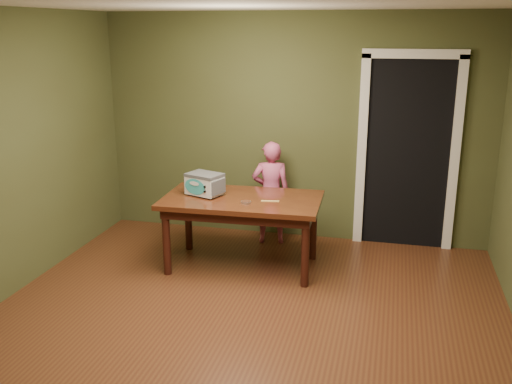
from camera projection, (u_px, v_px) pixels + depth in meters
floor at (235, 339)px, 4.60m from camera, size 5.00×5.00×0.00m
room_shell at (232, 130)px, 4.12m from camera, size 4.52×5.02×2.61m
doorway at (407, 150)px, 6.60m from camera, size 1.10×0.66×2.25m
dining_table at (242, 207)px, 5.83m from camera, size 1.63×0.96×0.75m
toy_oven at (205, 183)px, 5.86m from camera, size 0.43×0.35×0.23m
baking_pan at (246, 202)px, 5.61m from camera, size 0.10×0.10×0.02m
spatula at (270, 201)px, 5.67m from camera, size 0.18×0.05×0.01m
child at (271, 193)px, 6.53m from camera, size 0.49×0.37×1.19m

